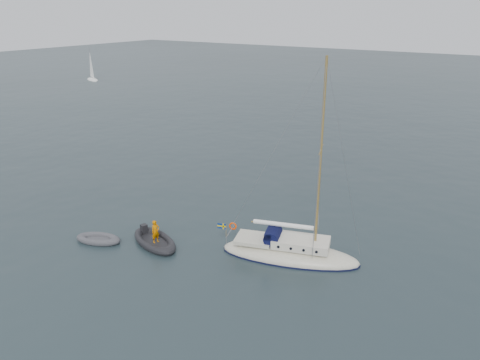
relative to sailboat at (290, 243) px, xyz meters
The scene contains 5 objects.
ground 2.40m from the sailboat, 96.60° to the right, with size 300.00×300.00×0.00m, color black.
sailboat is the anchor object (origin of this frame).
dinghy 12.67m from the sailboat, 156.27° to the right, with size 3.11×1.40×0.45m.
rib 8.92m from the sailboat, 158.43° to the right, with size 4.32×1.96×1.77m.
distant_yacht_a 82.45m from the sailboat, 147.82° to the left, with size 5.23×2.79×6.93m.
Camera 1 is at (11.63, -20.92, 14.62)m, focal length 35.00 mm.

